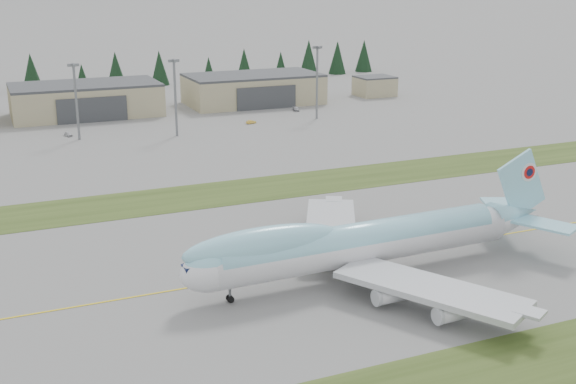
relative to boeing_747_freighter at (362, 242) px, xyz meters
name	(u,v)px	position (x,y,z in m)	size (l,w,h in m)	color
ground	(319,266)	(-4.02, 6.55, -5.76)	(7000.00, 7000.00, 0.00)	slate
grass_strip_near	(461,382)	(-4.02, -31.45, -5.76)	(400.00, 14.00, 0.08)	#314518
grass_strip_far	(230,193)	(-4.02, 51.55, -5.76)	(400.00, 18.00, 0.08)	#314518
taxiway_line_main	(319,266)	(-4.02, 6.55, -5.76)	(400.00, 0.40, 0.02)	gold
boeing_747_freighter	(362,242)	(0.00, 0.00, 0.00)	(65.82, 57.22, 17.46)	silver
hangar_center	(86,99)	(-19.02, 156.44, -0.37)	(48.00, 26.60, 10.80)	tan
hangar_right	(253,89)	(40.98, 156.44, -0.37)	(48.00, 26.60, 10.80)	tan
control_shed	(375,86)	(90.98, 154.55, -1.96)	(14.00, 12.00, 7.60)	tan
floodlight_masts	(133,81)	(-10.42, 118.11, 10.13)	(118.83, 11.01, 23.58)	slate
service_vehicle_a	(68,136)	(-29.06, 124.92, -5.76)	(1.50, 3.71, 1.26)	silver
service_vehicle_b	(251,124)	(26.91, 121.18, -5.76)	(1.18, 3.35, 1.11)	gold
service_vehicle_c	(296,111)	(49.20, 136.29, -5.76)	(1.83, 4.52, 1.31)	#999A9E
conifer_belt	(117,69)	(2.91, 219.17, 1.63)	(266.19, 15.27, 16.94)	black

